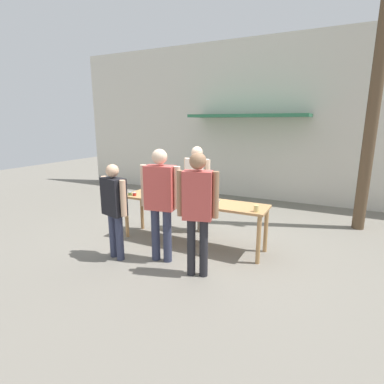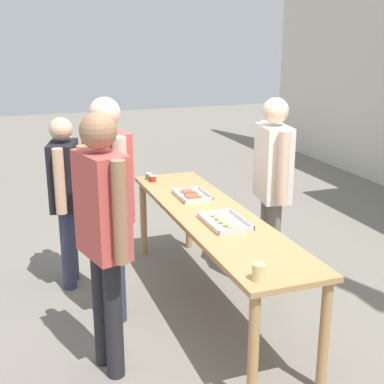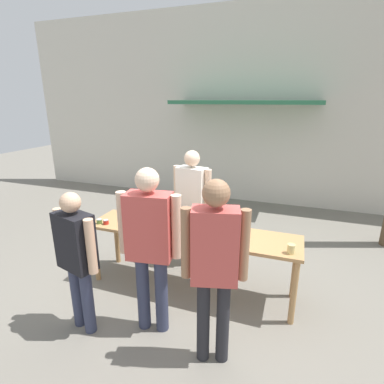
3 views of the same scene
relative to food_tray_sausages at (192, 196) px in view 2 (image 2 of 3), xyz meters
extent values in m
plane|color=slate|center=(0.50, 0.00, -0.87)|extent=(24.00, 24.00, 0.00)
cube|color=tan|center=(0.50, 0.00, -0.03)|extent=(2.75, 0.64, 0.04)
cylinder|color=tan|center=(-0.81, -0.25, -0.46)|extent=(0.07, 0.07, 0.81)
cylinder|color=tan|center=(1.81, -0.25, -0.46)|extent=(0.07, 0.07, 0.81)
cylinder|color=tan|center=(-0.81, 0.26, -0.46)|extent=(0.07, 0.07, 0.81)
cylinder|color=tan|center=(1.81, 0.26, -0.46)|extent=(0.07, 0.07, 0.81)
cube|color=silver|center=(0.00, 0.00, -0.01)|extent=(0.37, 0.27, 0.01)
cube|color=silver|center=(0.00, -0.13, 0.01)|extent=(0.37, 0.01, 0.03)
cube|color=silver|center=(0.00, 0.13, 0.01)|extent=(0.37, 0.01, 0.03)
cube|color=silver|center=(-0.19, 0.00, 0.01)|extent=(0.01, 0.27, 0.03)
cube|color=silver|center=(0.18, 0.00, 0.01)|extent=(0.01, 0.27, 0.03)
cylinder|color=#A34C2D|center=(-0.15, 0.00, 0.01)|extent=(0.03, 0.11, 0.02)
cylinder|color=#A34C2D|center=(-0.09, 0.01, 0.01)|extent=(0.04, 0.12, 0.03)
cylinder|color=#A34C2D|center=(-0.03, 0.00, 0.01)|extent=(0.02, 0.14, 0.02)
cylinder|color=#A34C2D|center=(0.02, -0.01, 0.01)|extent=(0.04, 0.12, 0.03)
cylinder|color=#A34C2D|center=(0.08, -0.01, 0.01)|extent=(0.04, 0.14, 0.03)
cylinder|color=#A34C2D|center=(0.13, 0.00, 0.01)|extent=(0.04, 0.15, 0.02)
cube|color=silver|center=(0.75, 0.00, -0.01)|extent=(0.46, 0.30, 0.01)
cube|color=silver|center=(0.75, -0.14, 0.01)|extent=(0.46, 0.01, 0.03)
cube|color=silver|center=(0.75, 0.15, 0.01)|extent=(0.46, 0.01, 0.03)
cube|color=silver|center=(0.53, 0.00, 0.01)|extent=(0.01, 0.30, 0.03)
cube|color=silver|center=(0.98, 0.00, 0.01)|extent=(0.01, 0.30, 0.03)
ellipsoid|color=#D6B77F|center=(0.58, -0.01, 0.02)|extent=(0.07, 0.11, 0.04)
ellipsoid|color=#D6B77F|center=(0.67, 0.01, 0.02)|extent=(0.06, 0.12, 0.05)
ellipsoid|color=#D6B77F|center=(0.75, 0.00, 0.02)|extent=(0.06, 0.11, 0.04)
ellipsoid|color=#D6B77F|center=(0.84, 0.01, 0.02)|extent=(0.07, 0.12, 0.05)
ellipsoid|color=#D6B77F|center=(0.92, 0.01, 0.02)|extent=(0.07, 0.11, 0.05)
cylinder|color=#567A38|center=(-0.74, -0.20, 0.01)|extent=(0.07, 0.07, 0.06)
cylinder|color=#B2B2B7|center=(-0.74, -0.20, 0.05)|extent=(0.07, 0.07, 0.01)
cylinder|color=#B22319|center=(-0.64, -0.19, 0.01)|extent=(0.07, 0.07, 0.06)
cylinder|color=#B2B2B7|center=(-0.64, -0.19, 0.05)|extent=(0.07, 0.07, 0.01)
cylinder|color=#DBC67A|center=(1.73, -0.20, 0.04)|extent=(0.08, 0.08, 0.11)
cylinder|color=#756B5B|center=(0.19, 0.69, -0.44)|extent=(0.13, 0.13, 0.85)
cylinder|color=#756B5B|center=(0.38, 0.65, -0.44)|extent=(0.13, 0.13, 0.85)
cube|color=silver|center=(0.28, 0.67, 0.32)|extent=(0.46, 0.31, 0.67)
sphere|color=beige|center=(0.28, 0.67, 0.79)|extent=(0.23, 0.23, 0.23)
cylinder|color=beige|center=(0.02, 0.72, 0.34)|extent=(0.10, 0.10, 0.64)
cylinder|color=beige|center=(0.54, 0.63, 0.34)|extent=(0.10, 0.10, 0.64)
cylinder|color=#333851|center=(-0.28, -1.12, -0.48)|extent=(0.13, 0.13, 0.76)
cylinder|color=#333851|center=(-0.46, -1.07, -0.48)|extent=(0.13, 0.13, 0.76)
cube|color=black|center=(-0.37, -1.09, 0.20)|extent=(0.46, 0.33, 0.61)
sphere|color=#DBAD89|center=(-0.37, -1.09, 0.62)|extent=(0.21, 0.21, 0.21)
cylinder|color=#DBAD89|center=(-0.12, -1.16, 0.22)|extent=(0.09, 0.09, 0.58)
cylinder|color=#DBAD89|center=(-0.61, -1.03, 0.22)|extent=(0.09, 0.09, 0.58)
cylinder|color=#232328|center=(1.18, -1.00, -0.42)|extent=(0.12, 0.12, 0.88)
cylinder|color=#232328|center=(1.00, -1.05, -0.42)|extent=(0.12, 0.12, 0.88)
cube|color=#C64C47|center=(1.09, -1.02, 0.37)|extent=(0.46, 0.33, 0.70)
sphere|color=#936B4C|center=(1.09, -1.02, 0.85)|extent=(0.24, 0.24, 0.24)
cylinder|color=#936B4C|center=(1.34, -0.96, 0.38)|extent=(0.09, 0.09, 0.66)
cylinder|color=#936B4C|center=(0.85, -1.09, 0.38)|extent=(0.09, 0.09, 0.66)
cylinder|color=#333851|center=(0.46, -0.82, -0.42)|extent=(0.14, 0.14, 0.88)
cylinder|color=#333851|center=(0.25, -0.85, -0.42)|extent=(0.14, 0.14, 0.88)
cube|color=#C64C47|center=(0.36, -0.84, 0.37)|extent=(0.49, 0.32, 0.70)
sphere|color=beige|center=(0.36, -0.84, 0.86)|extent=(0.24, 0.24, 0.24)
cylinder|color=beige|center=(0.64, -0.79, 0.39)|extent=(0.10, 0.10, 0.66)
cylinder|color=beige|center=(0.08, -0.88, 0.39)|extent=(0.10, 0.10, 0.66)
camera|label=1|loc=(2.83, -4.73, 1.38)|focal=28.00mm
camera|label=2|loc=(4.39, -1.60, 1.45)|focal=50.00mm
camera|label=3|loc=(1.70, -3.31, 1.60)|focal=28.00mm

